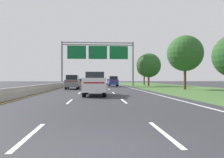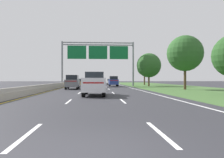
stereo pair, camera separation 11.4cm
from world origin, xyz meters
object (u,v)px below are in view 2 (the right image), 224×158
object	(u,v)px
roadside_tree_distant	(144,68)
roadside_tree_far	(149,65)
pickup_truck_white	(94,84)
car_gold_left_lane_sedan	(79,82)
car_blue_right_lane_suv	(113,81)
overhead_sign_gantry	(98,54)
roadside_tree_mid	(185,53)
car_grey_left_lane_suv	(73,82)
car_silver_right_lane_sedan	(110,82)

from	to	relation	value
roadside_tree_distant	roadside_tree_far	bearing A→B (deg)	-97.67
pickup_truck_white	car_gold_left_lane_sedan	world-z (taller)	pickup_truck_white
pickup_truck_white	car_gold_left_lane_sedan	bearing A→B (deg)	9.12
car_blue_right_lane_suv	overhead_sign_gantry	bearing A→B (deg)	105.99
pickup_truck_white	roadside_tree_far	xyz separation A→B (m)	(11.09, 24.87, 3.30)
car_gold_left_lane_sedan	overhead_sign_gantry	bearing A→B (deg)	-78.33
roadside_tree_far	car_gold_left_lane_sedan	bearing A→B (deg)	-178.33
car_blue_right_lane_suv	roadside_tree_mid	distance (m)	18.60
car_gold_left_lane_sedan	car_blue_right_lane_suv	size ratio (longest dim) A/B	0.94
roadside_tree_mid	car_grey_left_lane_suv	bearing A→B (deg)	170.97
pickup_truck_white	car_silver_right_lane_sedan	size ratio (longest dim) A/B	1.22
overhead_sign_gantry	pickup_truck_white	distance (m)	25.76
overhead_sign_gantry	roadside_tree_far	xyz separation A→B (m)	(10.61, -0.29, -2.22)
pickup_truck_white	car_blue_right_lane_suv	size ratio (longest dim) A/B	1.15
overhead_sign_gantry	roadside_tree_mid	bearing A→B (deg)	-49.90
car_gold_left_lane_sedan	car_blue_right_lane_suv	world-z (taller)	car_blue_right_lane_suv
car_grey_left_lane_suv	roadside_tree_far	bearing A→B (deg)	-51.39
overhead_sign_gantry	roadside_tree_far	distance (m)	10.84
roadside_tree_mid	car_blue_right_lane_suv	bearing A→B (deg)	120.36
car_silver_right_lane_sedan	roadside_tree_mid	distance (m)	31.65
pickup_truck_white	roadside_tree_far	bearing A→B (deg)	-22.92
car_gold_left_lane_sedan	roadside_tree_far	world-z (taller)	roadside_tree_far
roadside_tree_mid	roadside_tree_distant	xyz separation A→B (m)	(-0.32, 25.63, -0.88)
car_silver_right_lane_sedan	car_blue_right_lane_suv	bearing A→B (deg)	177.90
overhead_sign_gantry	roadside_tree_mid	distance (m)	19.35
car_gold_left_lane_sedan	roadside_tree_mid	xyz separation A→B (m)	(16.35, -14.05, 4.40)
roadside_tree_mid	pickup_truck_white	bearing A→B (deg)	-141.18
pickup_truck_white	roadside_tree_mid	bearing A→B (deg)	-50.06
car_grey_left_lane_suv	roadside_tree_mid	size ratio (longest dim) A/B	0.61
pickup_truck_white	roadside_tree_far	distance (m)	27.43
car_grey_left_lane_suv	roadside_tree_distant	bearing A→B (deg)	-35.51
pickup_truck_white	roadside_tree_mid	xyz separation A→B (m)	(12.91, 10.39, 4.14)
car_silver_right_lane_sedan	car_gold_left_lane_sedan	xyz separation A→B (m)	(-7.38, -15.98, 0.00)
car_gold_left_lane_sedan	car_silver_right_lane_sedan	bearing A→B (deg)	-23.44
car_silver_right_lane_sedan	overhead_sign_gantry	bearing A→B (deg)	165.90
pickup_truck_white	roadside_tree_distant	distance (m)	38.29
roadside_tree_far	car_silver_right_lane_sedan	bearing A→B (deg)	114.69
roadside_tree_mid	roadside_tree_distant	size ratio (longest dim) A/B	1.25
car_silver_right_lane_sedan	roadside_tree_distant	world-z (taller)	roadside_tree_distant
car_grey_left_lane_suv	roadside_tree_distant	distance (m)	28.23
car_blue_right_lane_suv	car_gold_left_lane_sedan	bearing A→B (deg)	103.33
car_blue_right_lane_suv	roadside_tree_mid	world-z (taller)	roadside_tree_mid
pickup_truck_white	roadside_tree_mid	size ratio (longest dim) A/B	0.70
car_grey_left_lane_suv	roadside_tree_distant	size ratio (longest dim) A/B	0.75
car_gold_left_lane_sedan	car_blue_right_lane_suv	bearing A→B (deg)	-76.07
overhead_sign_gantry	car_grey_left_lane_suv	xyz separation A→B (m)	(-3.89, -12.17, -5.50)
overhead_sign_gantry	car_blue_right_lane_suv	size ratio (longest dim) A/B	3.19
pickup_truck_white	car_gold_left_lane_sedan	xyz separation A→B (m)	(-3.44, 24.44, -0.26)
car_blue_right_lane_suv	roadside_tree_mid	bearing A→B (deg)	-148.89
overhead_sign_gantry	roadside_tree_far	bearing A→B (deg)	-1.56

